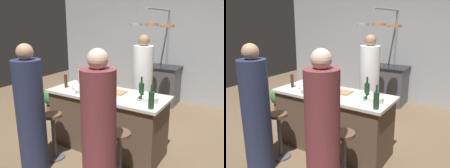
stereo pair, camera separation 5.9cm
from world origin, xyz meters
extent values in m
plane|color=brown|center=(0.00, 0.00, 0.00)|extent=(9.00, 9.00, 0.00)
cube|color=#9EA3A8|center=(0.00, 2.85, 1.30)|extent=(6.40, 0.16, 2.60)
cube|color=brown|center=(0.00, 0.00, 0.43)|extent=(1.72, 0.66, 0.86)
cube|color=beige|center=(0.00, 0.00, 0.88)|extent=(1.80, 0.72, 0.04)
cube|color=#47474C|center=(0.00, 2.45, 0.43)|extent=(0.76, 0.60, 0.86)
cube|color=black|center=(0.00, 2.45, 0.88)|extent=(0.80, 0.64, 0.03)
cylinder|color=white|center=(0.11, 1.04, 0.75)|extent=(0.36, 0.36, 1.50)
sphere|color=#8C664C|center=(0.11, 1.04, 1.60)|extent=(0.20, 0.20, 0.20)
cylinder|color=#4C4C51|center=(0.57, -0.62, 0.33)|extent=(0.06, 0.06, 0.62)
cylinder|color=brown|center=(0.57, -0.62, 0.66)|extent=(0.26, 0.26, 0.04)
cylinder|color=brown|center=(0.54, -1.00, 0.75)|extent=(0.36, 0.36, 1.49)
sphere|color=beige|center=(0.54, -1.00, 1.59)|extent=(0.20, 0.20, 0.20)
cylinder|color=#4C4C51|center=(-0.50, -0.62, 0.01)|extent=(0.28, 0.28, 0.02)
cylinder|color=#4C4C51|center=(-0.50, -0.62, 0.33)|extent=(0.06, 0.06, 0.62)
cylinder|color=brown|center=(-0.50, -0.62, 0.66)|extent=(0.26, 0.26, 0.04)
cylinder|color=#262D4C|center=(-0.52, -0.96, 0.74)|extent=(0.35, 0.35, 1.48)
sphere|color=tan|center=(-0.52, -0.96, 1.57)|extent=(0.20, 0.20, 0.20)
cylinder|color=gray|center=(0.00, 2.70, 1.07)|extent=(0.04, 0.04, 2.15)
cylinder|color=gray|center=(0.00, 2.04, 2.15)|extent=(0.04, 1.33, 0.04)
cylinder|color=gray|center=(-0.30, 1.55, 1.85)|extent=(0.24, 0.24, 0.04)
cylinder|color=gray|center=(-0.30, 1.52, 2.00)|extent=(0.01, 0.01, 0.30)
cylinder|color=#B26638|center=(0.05, 1.52, 1.85)|extent=(0.25, 0.25, 0.04)
cylinder|color=gray|center=(0.05, 1.52, 2.00)|extent=(0.01, 0.01, 0.30)
cylinder|color=#B26638|center=(0.35, 1.54, 1.83)|extent=(0.25, 0.25, 0.04)
cylinder|color=gray|center=(0.35, 1.52, 1.99)|extent=(0.01, 0.01, 0.32)
cylinder|color=brown|center=(-1.80, 0.63, 0.08)|extent=(0.24, 0.24, 0.16)
sphere|color=#2D6633|center=(-1.80, 0.63, 0.34)|extent=(0.36, 0.36, 0.36)
cube|color=#997047|center=(0.09, 0.08, 0.91)|extent=(0.32, 0.22, 0.02)
cylinder|color=#382319|center=(-0.71, -0.09, 1.01)|extent=(0.05, 0.05, 0.21)
cylinder|color=#143319|center=(0.54, 0.02, 1.01)|extent=(0.07, 0.07, 0.22)
cylinder|color=#143319|center=(0.54, 0.02, 1.16)|extent=(0.03, 0.03, 0.08)
cylinder|color=#B78C8E|center=(-0.70, 0.25, 1.02)|extent=(0.07, 0.07, 0.24)
cylinder|color=#B78C8E|center=(-0.70, 0.25, 1.18)|extent=(0.03, 0.03, 0.08)
cylinder|color=gray|center=(-0.15, -0.03, 1.01)|extent=(0.07, 0.07, 0.22)
cylinder|color=gray|center=(-0.15, -0.03, 1.17)|extent=(0.03, 0.03, 0.08)
cylinder|color=#193D23|center=(0.80, -0.26, 1.01)|extent=(0.07, 0.07, 0.21)
cylinder|color=#193D23|center=(0.80, -0.26, 1.15)|extent=(0.03, 0.03, 0.08)
cylinder|color=black|center=(0.12, -0.20, 1.01)|extent=(0.07, 0.07, 0.22)
cylinder|color=black|center=(0.12, -0.20, 1.16)|extent=(0.03, 0.03, 0.08)
cylinder|color=silver|center=(-0.53, -0.14, 0.90)|extent=(0.06, 0.06, 0.01)
cylinder|color=silver|center=(-0.53, -0.14, 0.94)|extent=(0.01, 0.01, 0.07)
cone|color=silver|center=(-0.53, -0.14, 1.01)|extent=(0.07, 0.07, 0.06)
cylinder|color=silver|center=(-0.60, 0.27, 0.90)|extent=(0.06, 0.06, 0.01)
cylinder|color=silver|center=(-0.60, 0.27, 0.94)|extent=(0.01, 0.01, 0.07)
cone|color=silver|center=(-0.60, 0.27, 1.01)|extent=(0.07, 0.07, 0.06)
cylinder|color=silver|center=(0.55, -0.10, 0.90)|extent=(0.06, 0.06, 0.01)
cylinder|color=silver|center=(0.55, -0.10, 0.94)|extent=(0.01, 0.01, 0.07)
cone|color=silver|center=(0.55, -0.10, 1.01)|extent=(0.07, 0.07, 0.06)
cylinder|color=#334C6B|center=(-0.31, 0.20, 0.94)|extent=(0.15, 0.15, 0.07)
cylinder|color=#B7B7BC|center=(-0.32, -0.19, 0.93)|extent=(0.20, 0.20, 0.06)
cylinder|color=silver|center=(0.70, -0.04, 0.94)|extent=(0.21, 0.21, 0.07)
camera|label=1|loc=(1.76, -2.77, 1.93)|focal=37.46mm
camera|label=2|loc=(1.81, -2.74, 1.93)|focal=37.46mm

